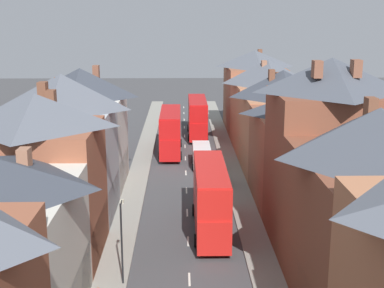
{
  "coord_description": "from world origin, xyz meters",
  "views": [
    {
      "loc": [
        -0.49,
        -13.74,
        16.87
      ],
      "look_at": [
        0.71,
        44.21,
        2.69
      ],
      "focal_mm": 50.0,
      "sensor_mm": 36.0,
      "label": 1
    }
  ],
  "objects": [
    {
      "name": "pavement_left",
      "position": [
        -5.1,
        38.0,
        0.07
      ],
      "size": [
        2.2,
        104.0,
        0.14
      ],
      "primitive_type": "cube",
      "color": "gray",
      "rests_on": "ground"
    },
    {
      "name": "terrace_row_right",
      "position": [
        10.19,
        29.19,
        5.78
      ],
      "size": [
        8.0,
        81.82,
        13.87
      ],
      "color": "brown",
      "rests_on": "ground"
    },
    {
      "name": "delivery_van",
      "position": [
        1.8,
        44.51,
        1.34
      ],
      "size": [
        2.2,
        5.2,
        2.41
      ],
      "color": "white",
      "rests_on": "ground"
    },
    {
      "name": "street_lamp",
      "position": [
        -4.25,
        17.5,
        3.24
      ],
      "size": [
        0.2,
        1.12,
        5.5
      ],
      "color": "black",
      "rests_on": "ground"
    },
    {
      "name": "centre_line_dashes",
      "position": [
        0.0,
        36.0,
        0.01
      ],
      "size": [
        0.14,
        97.8,
        0.01
      ],
      "color": "silver",
      "rests_on": "ground"
    },
    {
      "name": "double_decker_bus_lead",
      "position": [
        -1.81,
        50.43,
        2.82
      ],
      "size": [
        2.74,
        10.8,
        5.3
      ],
      "color": "red",
      "rests_on": "ground"
    },
    {
      "name": "double_decker_bus_far_approaching",
      "position": [
        1.79,
        26.0,
        2.82
      ],
      "size": [
        2.74,
        10.8,
        5.3
      ],
      "color": "red",
      "rests_on": "ground"
    },
    {
      "name": "double_decker_bus_mid_street",
      "position": [
        1.79,
        59.79,
        2.82
      ],
      "size": [
        2.74,
        10.8,
        5.3
      ],
      "color": "red",
      "rests_on": "ground"
    },
    {
      "name": "car_near_silver",
      "position": [
        3.1,
        44.19,
        0.84
      ],
      "size": [
        1.9,
        4.07,
        1.68
      ],
      "color": "gray",
      "rests_on": "ground"
    },
    {
      "name": "pavement_right",
      "position": [
        5.1,
        38.0,
        0.07
      ],
      "size": [
        2.2,
        104.0,
        0.14
      ],
      "primitive_type": "cube",
      "color": "gray",
      "rests_on": "ground"
    },
    {
      "name": "terrace_row_left",
      "position": [
        -10.18,
        14.87,
        5.7
      ],
      "size": [
        8.0,
        55.49,
        12.2
      ],
      "color": "brown",
      "rests_on": "ground"
    },
    {
      "name": "car_parked_left_a",
      "position": [
        -1.8,
        68.69,
        0.86
      ],
      "size": [
        1.9,
        4.34,
        1.7
      ],
      "color": "gray",
      "rests_on": "ground"
    },
    {
      "name": "car_parked_right_a",
      "position": [
        3.1,
        38.04,
        0.86
      ],
      "size": [
        1.9,
        3.97,
        1.71
      ],
      "color": "navy",
      "rests_on": "ground"
    }
  ]
}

